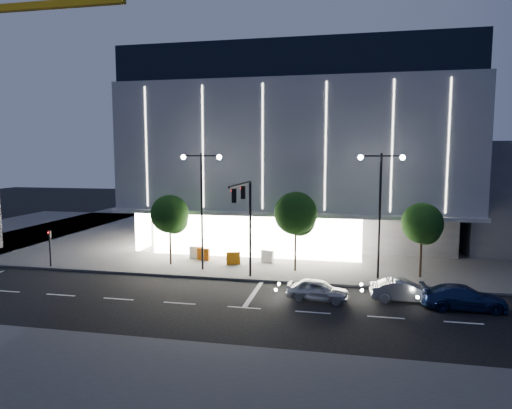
{
  "coord_description": "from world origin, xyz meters",
  "views": [
    {
      "loc": [
        7.84,
        -26.64,
        8.97
      ],
      "look_at": [
        0.76,
        8.05,
        5.0
      ],
      "focal_mm": 32.0,
      "sensor_mm": 36.0,
      "label": 1
    }
  ],
  "objects_px": {
    "car_third": "(464,297)",
    "barrier_a": "(203,254)",
    "street_lamp_west": "(202,194)",
    "tree_right": "(422,226)",
    "tree_left": "(170,216)",
    "ped_signal_far": "(50,244)",
    "traffic_mast": "(246,212)",
    "barrier_b": "(196,252)",
    "street_lamp_east": "(380,197)",
    "barrier_d": "(267,256)",
    "car_lead": "(318,290)",
    "car_second": "(404,291)",
    "barrier_c": "(233,258)",
    "tree_mid": "(296,216)"
  },
  "relations": [
    {
      "from": "car_third",
      "to": "barrier_a",
      "type": "distance_m",
      "value": 20.05
    },
    {
      "from": "street_lamp_west",
      "to": "tree_right",
      "type": "xyz_separation_m",
      "value": [
        16.03,
        1.02,
        -2.07
      ]
    },
    {
      "from": "tree_left",
      "to": "street_lamp_west",
      "type": "bearing_deg",
      "value": -18.94
    },
    {
      "from": "ped_signal_far",
      "to": "traffic_mast",
      "type": "bearing_deg",
      "value": -4.15
    },
    {
      "from": "street_lamp_west",
      "to": "barrier_b",
      "type": "height_order",
      "value": "street_lamp_west"
    },
    {
      "from": "car_third",
      "to": "street_lamp_east",
      "type": "bearing_deg",
      "value": 39.04
    },
    {
      "from": "traffic_mast",
      "to": "tree_right",
      "type": "distance_m",
      "value": 12.63
    },
    {
      "from": "tree_left",
      "to": "barrier_a",
      "type": "xyz_separation_m",
      "value": [
        2.1,
        1.87,
        -3.38
      ]
    },
    {
      "from": "barrier_a",
      "to": "barrier_d",
      "type": "relative_size",
      "value": 1.0
    },
    {
      "from": "tree_left",
      "to": "car_lead",
      "type": "xyz_separation_m",
      "value": [
        12.09,
        -6.3,
        -3.38
      ]
    },
    {
      "from": "street_lamp_east",
      "to": "car_second",
      "type": "bearing_deg",
      "value": -73.67
    },
    {
      "from": "tree_right",
      "to": "barrier_d",
      "type": "bearing_deg",
      "value": 169.74
    },
    {
      "from": "car_second",
      "to": "barrier_c",
      "type": "bearing_deg",
      "value": 59.66
    },
    {
      "from": "traffic_mast",
      "to": "car_third",
      "type": "distance_m",
      "value": 14.4
    },
    {
      "from": "traffic_mast",
      "to": "car_second",
      "type": "relative_size",
      "value": 1.77
    },
    {
      "from": "barrier_c",
      "to": "barrier_d",
      "type": "distance_m",
      "value": 2.81
    },
    {
      "from": "barrier_a",
      "to": "barrier_b",
      "type": "height_order",
      "value": "same"
    },
    {
      "from": "tree_mid",
      "to": "street_lamp_west",
      "type": "bearing_deg",
      "value": -171.74
    },
    {
      "from": "tree_left",
      "to": "car_second",
      "type": "height_order",
      "value": "tree_left"
    },
    {
      "from": "tree_left",
      "to": "car_third",
      "type": "height_order",
      "value": "tree_left"
    },
    {
      "from": "tree_mid",
      "to": "car_lead",
      "type": "height_order",
      "value": "tree_mid"
    },
    {
      "from": "ped_signal_far",
      "to": "tree_mid",
      "type": "height_order",
      "value": "tree_mid"
    },
    {
      "from": "tree_right",
      "to": "car_third",
      "type": "relative_size",
      "value": 1.17
    },
    {
      "from": "car_lead",
      "to": "barrier_c",
      "type": "height_order",
      "value": "car_lead"
    },
    {
      "from": "traffic_mast",
      "to": "tree_left",
      "type": "bearing_deg",
      "value": 152.16
    },
    {
      "from": "tree_left",
      "to": "tree_right",
      "type": "distance_m",
      "value": 19.0
    },
    {
      "from": "street_lamp_east",
      "to": "traffic_mast",
      "type": "bearing_deg",
      "value": -163.52
    },
    {
      "from": "barrier_a",
      "to": "barrier_c",
      "type": "relative_size",
      "value": 1.0
    },
    {
      "from": "barrier_c",
      "to": "tree_left",
      "type": "bearing_deg",
      "value": 169.68
    },
    {
      "from": "barrier_b",
      "to": "tree_mid",
      "type": "bearing_deg",
      "value": -25.61
    },
    {
      "from": "traffic_mast",
      "to": "tree_left",
      "type": "height_order",
      "value": "traffic_mast"
    },
    {
      "from": "tree_left",
      "to": "tree_mid",
      "type": "distance_m",
      "value": 10.0
    },
    {
      "from": "car_lead",
      "to": "car_third",
      "type": "relative_size",
      "value": 0.81
    },
    {
      "from": "car_lead",
      "to": "street_lamp_east",
      "type": "bearing_deg",
      "value": -28.54
    },
    {
      "from": "street_lamp_east",
      "to": "tree_mid",
      "type": "height_order",
      "value": "street_lamp_east"
    },
    {
      "from": "street_lamp_west",
      "to": "car_lead",
      "type": "xyz_separation_m",
      "value": [
        9.11,
        -5.28,
        -5.3
      ]
    },
    {
      "from": "street_lamp_west",
      "to": "car_second",
      "type": "height_order",
      "value": "street_lamp_west"
    },
    {
      "from": "traffic_mast",
      "to": "car_third",
      "type": "xyz_separation_m",
      "value": [
        13.5,
        -2.48,
        -4.34
      ]
    },
    {
      "from": "car_second",
      "to": "barrier_c",
      "type": "distance_m",
      "value": 13.86
    },
    {
      "from": "barrier_d",
      "to": "car_lead",
      "type": "bearing_deg",
      "value": -38.32
    },
    {
      "from": "barrier_b",
      "to": "barrier_d",
      "type": "distance_m",
      "value": 6.22
    },
    {
      "from": "street_lamp_east",
      "to": "tree_right",
      "type": "distance_m",
      "value": 3.81
    },
    {
      "from": "tree_right",
      "to": "car_lead",
      "type": "relative_size",
      "value": 1.44
    },
    {
      "from": "street_lamp_west",
      "to": "barrier_b",
      "type": "relative_size",
      "value": 8.18
    },
    {
      "from": "street_lamp_west",
      "to": "barrier_b",
      "type": "bearing_deg",
      "value": 116.42
    },
    {
      "from": "car_lead",
      "to": "barrier_d",
      "type": "xyz_separation_m",
      "value": [
        -4.63,
        8.39,
        -0.0
      ]
    },
    {
      "from": "traffic_mast",
      "to": "street_lamp_east",
      "type": "bearing_deg",
      "value": 16.48
    },
    {
      "from": "traffic_mast",
      "to": "barrier_c",
      "type": "bearing_deg",
      "value": 114.22
    },
    {
      "from": "traffic_mast",
      "to": "car_third",
      "type": "height_order",
      "value": "traffic_mast"
    },
    {
      "from": "street_lamp_west",
      "to": "tree_mid",
      "type": "relative_size",
      "value": 1.46
    }
  ]
}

